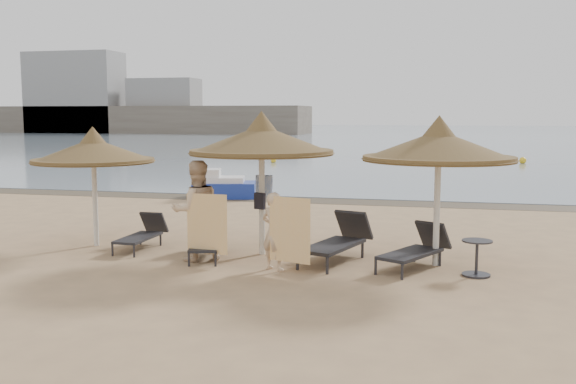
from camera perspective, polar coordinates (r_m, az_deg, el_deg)
name	(u,v)px	position (r m, az deg, el deg)	size (l,w,h in m)	color
ground	(244,265)	(12.51, -3.97, -6.47)	(160.00, 160.00, 0.00)	tan
sea	(413,134)	(91.73, 11.05, 5.05)	(200.00, 140.00, 0.03)	slate
wet_sand_strip	(327,201)	(21.52, 3.46, -0.78)	(200.00, 1.60, 0.01)	brown
far_shore	(237,114)	(93.94, -4.57, 6.96)	(150.00, 54.80, 12.00)	#71685D
palapa_left	(93,151)	(14.60, -16.92, 3.50)	(2.65, 2.65, 2.63)	silver
palapa_center	(262,141)	(13.11, -2.36, 4.59)	(2.99, 2.99, 2.96)	silver
palapa_right	(439,146)	(12.44, 13.24, 3.97)	(2.90, 2.90, 2.88)	silver
lounger_far_left	(143,233)	(14.28, -12.77, -3.60)	(0.57, 1.64, 0.73)	#292A30
lounger_near_left	(207,240)	(13.27, -7.19, -4.23)	(0.96, 1.77, 0.76)	#292A30
lounger_near_right	(339,240)	(12.81, 4.56, -4.24)	(1.27, 2.18, 0.93)	#292A30
lounger_far_right	(417,248)	(12.44, 11.41, -4.92)	(1.39, 1.91, 0.82)	#292A30
side_table	(477,259)	(12.07, 16.42, -5.74)	(0.54, 0.54, 0.65)	#292A30
person_left	(196,203)	(12.77, -8.16, -0.95)	(1.07, 0.69, 2.32)	#D6B28B
person_right	(274,225)	(11.89, -1.23, -2.96)	(0.79, 0.51, 1.71)	#D6B28B
towel_left	(207,224)	(12.38, -7.21, -2.85)	(0.83, 0.08, 1.17)	orange
towel_right	(290,230)	(11.57, 0.14, -3.40)	(0.82, 0.27, 1.19)	orange
bag_patterned	(264,185)	(13.36, -2.13, 0.58)	(0.35, 0.13, 0.43)	white
bag_dark	(260,201)	(13.07, -2.52, -0.81)	(0.25, 0.15, 0.34)	black
pedal_boat	(224,187)	(22.41, -5.74, 0.45)	(2.38, 1.75, 1.00)	#1A3097
buoy_left	(273,160)	(37.96, -1.31, 2.84)	(0.33, 0.33, 0.33)	yellow
buoy_mid	(426,156)	(42.64, 12.16, 3.13)	(0.31, 0.31, 0.31)	yellow
buoy_extra	(523,160)	(39.75, 20.14, 2.65)	(0.40, 0.40, 0.40)	yellow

